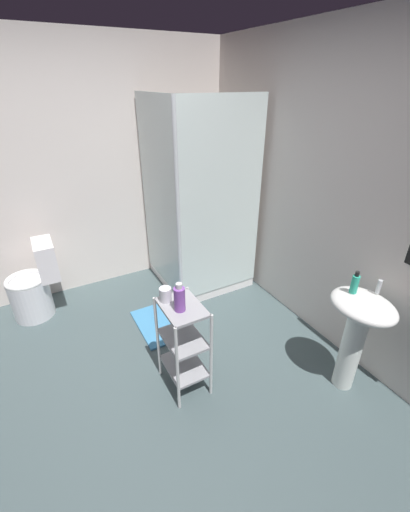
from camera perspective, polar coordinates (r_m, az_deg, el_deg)
name	(u,v)px	position (r m, az deg, el deg)	size (l,w,h in m)	color
ground_plane	(129,407)	(2.68, -13.06, -24.18)	(4.20, 4.20, 0.02)	#435456
wall_back	(342,201)	(2.81, 22.72, 8.81)	(4.20, 0.14, 2.50)	silver
wall_left	(58,177)	(3.61, -24.22, 12.46)	(0.10, 4.20, 2.50)	silver
shower_stall	(196,247)	(3.61, -1.60, 1.54)	(0.92, 0.92, 2.00)	white
pedestal_sink	(358,325)	(2.57, 25.05, -10.80)	(0.46, 0.37, 0.81)	white
sink_faucet	(379,287)	(2.51, 28.03, -4.73)	(0.03, 0.03, 0.10)	silver
toilet	(35,287)	(3.60, -27.54, -4.79)	(0.37, 0.49, 0.76)	white
storage_cart	(183,340)	(2.44, -3.82, -14.41)	(0.38, 0.28, 0.74)	silver
hand_soap_bottle	(355,283)	(2.43, 24.63, -4.37)	(0.05, 0.05, 0.16)	#2DBC99
conditioner_bottle_purple	(180,299)	(2.16, -4.46, -7.39)	(0.08, 0.08, 0.21)	purple
rinse_cup	(165,294)	(2.28, -6.90, -6.65)	(0.08, 0.08, 0.10)	silver
bath_mat	(160,323)	(3.27, -7.91, -11.55)	(0.60, 0.40, 0.02)	teal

